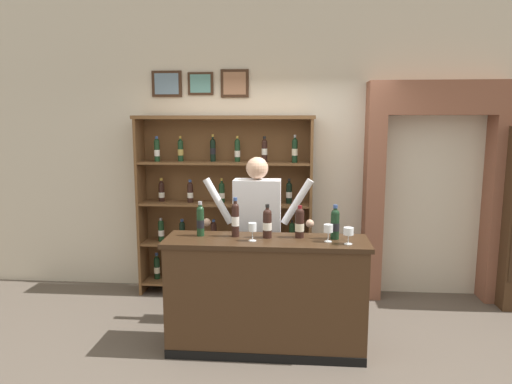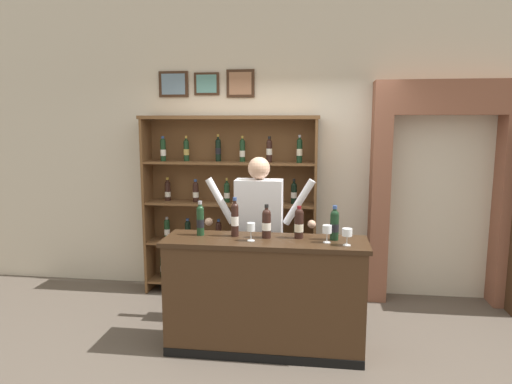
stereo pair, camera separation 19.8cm
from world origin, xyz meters
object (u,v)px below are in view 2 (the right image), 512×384
tasting_bottle_rosso (200,219)px  tasting_bottle_prosecco (334,224)px  wine_glass_right (327,230)px  shopkeeper (259,221)px  tasting_bottle_super_tuscan (299,223)px  tasting_counter (265,295)px  tasting_bottle_grappa (266,223)px  wine_shelf (230,202)px  wine_glass_left (347,233)px  wine_glass_center (251,228)px  tasting_bottle_bianco (235,218)px

tasting_bottle_rosso → tasting_bottle_prosecco: tasting_bottle_rosso is taller
wine_glass_right → shopkeeper: bearing=137.9°
tasting_bottle_rosso → tasting_bottle_super_tuscan: bearing=0.9°
tasting_counter → tasting_bottle_rosso: size_ratio=5.71×
shopkeeper → tasting_bottle_super_tuscan: size_ratio=5.93×
tasting_bottle_grappa → tasting_bottle_prosecco: (0.58, 0.01, 0.00)m
shopkeeper → wine_shelf: bearing=118.6°
tasting_counter → wine_glass_right: bearing=-4.2°
tasting_bottle_grappa → tasting_bottle_prosecco: bearing=0.7°
tasting_bottle_super_tuscan → wine_glass_left: bearing=-25.2°
shopkeeper → wine_glass_center: size_ratio=10.73×
shopkeeper → tasting_bottle_super_tuscan: (0.41, -0.46, 0.10)m
tasting_bottle_grappa → wine_glass_left: tasting_bottle_grappa is taller
wine_glass_right → wine_shelf: bearing=128.0°
tasting_bottle_grappa → tasting_bottle_super_tuscan: (0.28, 0.03, 0.00)m
wine_shelf → tasting_bottle_bianco: bearing=-77.4°
tasting_bottle_prosecco → wine_glass_left: size_ratio=2.11×
wine_glass_center → tasting_bottle_prosecco: bearing=10.3°
shopkeeper → tasting_bottle_prosecco: bearing=-34.3°
tasting_bottle_bianco → tasting_bottle_super_tuscan: tasting_bottle_bianco is taller
wine_shelf → wine_glass_right: (1.09, -1.39, 0.03)m
tasting_bottle_rosso → wine_glass_center: size_ratio=1.97×
wine_glass_left → tasting_bottle_bianco: bearing=169.5°
shopkeeper → wine_glass_center: (0.01, -0.61, 0.07)m
wine_shelf → tasting_bottle_prosecco: 1.73m
tasting_bottle_grappa → wine_glass_right: 0.53m
wine_shelf → shopkeeper: (0.44, -0.81, -0.04)m
wine_glass_right → wine_glass_center: bearing=-177.5°
tasting_counter → wine_glass_center: wine_glass_center is taller
tasting_bottle_super_tuscan → wine_glass_right: 0.27m
shopkeeper → wine_glass_right: 0.88m
wine_shelf → tasting_bottle_grappa: size_ratio=7.00×
shopkeeper → wine_glass_left: size_ratio=11.83×
tasting_bottle_grappa → wine_glass_right: tasting_bottle_grappa is taller
tasting_bottle_grappa → tasting_bottle_prosecco: size_ratio=0.99×
tasting_counter → tasting_bottle_bianco: (-0.28, 0.07, 0.67)m
wine_shelf → tasting_bottle_prosecco: bearing=-48.3°
wine_shelf → wine_glass_right: wine_shelf is taller
wine_shelf → shopkeeper: 0.92m
wine_glass_left → tasting_counter: bearing=171.3°
tasting_bottle_bianco → tasting_bottle_prosecco: 0.87m
tasting_bottle_bianco → tasting_bottle_grappa: (0.28, -0.02, -0.03)m
wine_shelf → tasting_bottle_prosecco: size_ratio=6.96×
tasting_bottle_bianco → wine_glass_left: size_ratio=2.45×
tasting_bottle_bianco → tasting_bottle_prosecco: tasting_bottle_bianco is taller
wine_glass_left → tasting_bottle_super_tuscan: bearing=154.8°
shopkeeper → wine_glass_right: size_ratio=11.22×
wine_glass_right → tasting_bottle_super_tuscan: bearing=153.0°
tasting_bottle_rosso → wine_glass_left: (1.27, -0.18, -0.04)m
tasting_bottle_grappa → wine_glass_center: bearing=-134.4°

